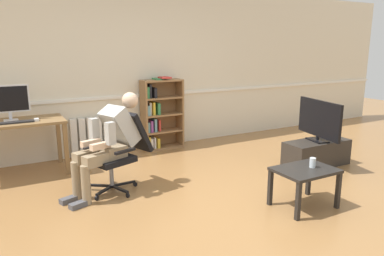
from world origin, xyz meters
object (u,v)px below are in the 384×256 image
object	(u,v)px
computer_desk	(14,129)
person_seated	(109,141)
imac_monitor	(9,100)
computer_mouse	(37,120)
drinking_glass	(313,163)
tv_screen	(319,120)
keyboard	(17,122)
coffee_table	(305,175)
office_chair	(121,148)
bookshelf	(159,114)
tv_stand	(316,153)
radiator	(95,136)

from	to	relation	value
computer_desk	person_seated	distance (m)	1.52
computer_desk	imac_monitor	size ratio (longest dim) A/B	2.47
computer_mouse	drinking_glass	size ratio (longest dim) A/B	0.92
tv_screen	keyboard	bearing A→B (deg)	78.93
tv_screen	coffee_table	distance (m)	1.57
computer_desk	tv_screen	xyz separation A→B (m)	(3.90, -1.70, 0.04)
imac_monitor	office_chair	xyz separation A→B (m)	(1.13, -1.21, -0.51)
computer_desk	computer_mouse	bearing A→B (deg)	-23.54
bookshelf	person_seated	size ratio (longest dim) A/B	1.04
keyboard	bookshelf	world-z (taller)	bookshelf
imac_monitor	tv_screen	bearing A→B (deg)	-24.36
computer_desk	tv_screen	size ratio (longest dim) A/B	1.41
computer_desk	tv_stand	bearing A→B (deg)	-23.56
radiator	office_chair	bearing A→B (deg)	-92.01
tv_screen	drinking_glass	distance (m)	1.48
tv_screen	computer_desk	bearing A→B (deg)	77.36
tv_stand	imac_monitor	bearing A→B (deg)	155.64
office_chair	tv_screen	world-z (taller)	tv_screen
computer_desk	office_chair	bearing A→B (deg)	-45.72
keyboard	tv_screen	size ratio (longest dim) A/B	0.45
radiator	coffee_table	xyz separation A→B (m)	(1.52, -3.03, 0.06)
tv_stand	tv_screen	world-z (taller)	tv_screen
coffee_table	keyboard	bearing A→B (deg)	136.65
computer_mouse	radiator	xyz separation A→B (m)	(0.88, 0.51, -0.46)
imac_monitor	radiator	bearing A→B (deg)	14.77
tv_stand	drinking_glass	size ratio (longest dim) A/B	9.39
computer_desk	computer_mouse	xyz separation A→B (m)	(0.28, -0.12, 0.12)
coffee_table	drinking_glass	size ratio (longest dim) A/B	6.00
bookshelf	office_chair	xyz separation A→B (m)	(-1.14, -1.43, -0.07)
computer_desk	person_seated	bearing A→B (deg)	-51.67
office_chair	tv_stand	size ratio (longest dim) A/B	0.94
office_chair	tv_screen	size ratio (longest dim) A/B	1.06
keyboard	radiator	world-z (taller)	keyboard
person_seated	tv_stand	world-z (taller)	person_seated
person_seated	tv_screen	bearing A→B (deg)	60.70
computer_mouse	office_chair	distance (m)	1.34
imac_monitor	keyboard	bearing A→B (deg)	-74.31
keyboard	radiator	xyz separation A→B (m)	(1.12, 0.53, -0.45)
computer_desk	drinking_glass	distance (m)	3.84
computer_desk	person_seated	world-z (taller)	person_seated
bookshelf	person_seated	distance (m)	1.98
computer_mouse	drinking_glass	world-z (taller)	computer_mouse
bookshelf	drinking_glass	distance (m)	2.99
office_chair	person_seated	world-z (taller)	person_seated
tv_stand	coffee_table	size ratio (longest dim) A/B	1.57
keyboard	office_chair	world-z (taller)	office_chair
radiator	office_chair	size ratio (longest dim) A/B	0.78
bookshelf	drinking_glass	bearing A→B (deg)	-79.66
keyboard	bookshelf	size ratio (longest dim) A/B	0.33
keyboard	office_chair	size ratio (longest dim) A/B	0.43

